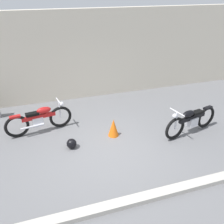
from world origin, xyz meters
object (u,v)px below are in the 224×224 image
motorcycle_red (40,119)px  motorcycle_black (191,120)px  helmet (72,144)px  traffic_cone (113,128)px

motorcycle_red → motorcycle_black: bearing=-27.8°
helmet → traffic_cone: bearing=10.7°
helmet → motorcycle_red: motorcycle_red is taller
traffic_cone → motorcycle_black: 2.35m
helmet → traffic_cone: size_ratio=0.51×
helmet → traffic_cone: traffic_cone is taller
helmet → motorcycle_red: size_ratio=0.14×
helmet → traffic_cone: 1.33m
traffic_cone → motorcycle_black: motorcycle_black is taller
traffic_cone → motorcycle_red: motorcycle_red is taller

